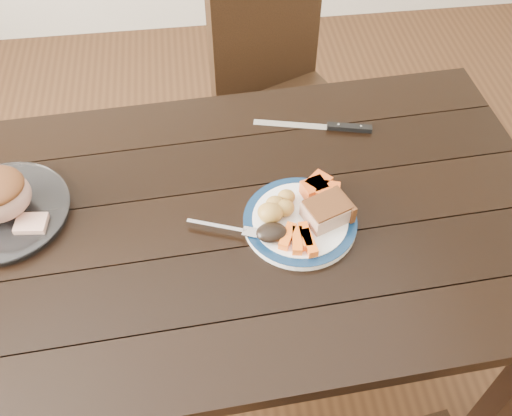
{
  "coord_description": "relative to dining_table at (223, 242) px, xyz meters",
  "views": [
    {
      "loc": [
        -0.03,
        -0.84,
        1.8
      ],
      "look_at": [
        0.08,
        -0.02,
        0.8
      ],
      "focal_mm": 40.0,
      "sensor_mm": 36.0,
      "label": 1
    }
  ],
  "objects": [
    {
      "name": "ground",
      "position": [
        0.0,
        0.0,
        -0.66
      ],
      "size": [
        4.0,
        4.0,
        0.0
      ],
      "primitive_type": "plane",
      "color": "#472B16",
      "rests_on": "ground"
    },
    {
      "name": "carrot_batons",
      "position": [
        0.17,
        -0.1,
        0.12
      ],
      "size": [
        0.09,
        0.09,
        0.02
      ],
      "color": "orange",
      "rests_on": "dinner_plate"
    },
    {
      "name": "dinner_plate",
      "position": [
        0.18,
        -0.04,
        0.1
      ],
      "size": [
        0.27,
        0.27,
        0.02
      ],
      "primitive_type": "cylinder",
      "color": "white",
      "rests_on": "dining_table"
    },
    {
      "name": "serving_platter",
      "position": [
        -0.51,
        0.07,
        0.1
      ],
      "size": [
        0.3,
        0.3,
        0.02
      ],
      "primitive_type": "cylinder",
      "color": "white",
      "rests_on": "dining_table"
    },
    {
      "name": "dark_mushroom",
      "position": [
        0.11,
        -0.08,
        0.13
      ],
      "size": [
        0.07,
        0.05,
        0.03
      ],
      "primitive_type": "ellipsoid",
      "color": "black",
      "rests_on": "dinner_plate"
    },
    {
      "name": "carving_knife",
      "position": [
        0.33,
        0.27,
        0.1
      ],
      "size": [
        0.32,
        0.1,
        0.01
      ],
      "rotation": [
        0.0,
        0.0,
        -0.24
      ],
      "color": "silver",
      "rests_on": "dining_table"
    },
    {
      "name": "cut_slice",
      "position": [
        -0.43,
        0.02,
        0.12
      ],
      "size": [
        0.08,
        0.06,
        0.02
      ],
      "primitive_type": "cube",
      "rotation": [
        0.0,
        0.0,
        -0.11
      ],
      "color": "tan",
      "rests_on": "serving_platter"
    },
    {
      "name": "fork",
      "position": [
        0.02,
        -0.05,
        0.11
      ],
      "size": [
        0.17,
        0.08,
        0.0
      ],
      "rotation": [
        0.0,
        0.0,
        -0.36
      ],
      "color": "silver",
      "rests_on": "dinner_plate"
    },
    {
      "name": "pumpkin_wedges",
      "position": [
        0.24,
        0.03,
        0.13
      ],
      "size": [
        0.1,
        0.09,
        0.04
      ],
      "color": "#F2551A",
      "rests_on": "dinner_plate"
    },
    {
      "name": "roasted_potatoes",
      "position": [
        0.13,
        -0.02,
        0.13
      ],
      "size": [
        0.1,
        0.09,
        0.05
      ],
      "color": "gold",
      "rests_on": "dinner_plate"
    },
    {
      "name": "plate_rim",
      "position": [
        0.18,
        -0.04,
        0.11
      ],
      "size": [
        0.27,
        0.27,
        0.02
      ],
      "primitive_type": "torus",
      "color": "#0D2442",
      "rests_on": "dinner_plate"
    },
    {
      "name": "dining_table",
      "position": [
        0.0,
        0.0,
        0.0
      ],
      "size": [
        1.64,
        0.98,
        0.75
      ],
      "rotation": [
        0.0,
        0.0,
        0.05
      ],
      "color": "black",
      "rests_on": "ground"
    },
    {
      "name": "chair_far",
      "position": [
        0.27,
        0.73,
        -0.13
      ],
      "size": [
        0.55,
        0.56,
        0.93
      ],
      "rotation": [
        0.0,
        0.0,
        3.54
      ],
      "color": "black",
      "rests_on": "ground"
    },
    {
      "name": "pork_slice",
      "position": [
        0.24,
        -0.04,
        0.13
      ],
      "size": [
        0.12,
        0.11,
        0.04
      ],
      "primitive_type": "cube",
      "rotation": [
        0.0,
        0.0,
        0.37
      ],
      "color": "tan",
      "rests_on": "dinner_plate"
    }
  ]
}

